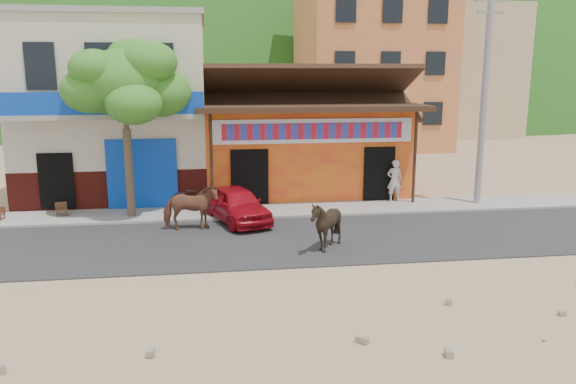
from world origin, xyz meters
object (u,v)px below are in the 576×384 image
object	(u,v)px
tree	(127,129)
red_car	(237,204)
pedestrian	(394,180)
scooter	(198,196)
cafe_chair_left	(61,204)
utility_pole	(484,97)
cow_tan	(191,207)
cow_dark	(326,225)

from	to	relation	value
tree	red_car	size ratio (longest dim) A/B	1.71
pedestrian	scooter	bearing A→B (deg)	3.94
tree	scooter	distance (m)	3.42
pedestrian	cafe_chair_left	size ratio (longest dim) A/B	1.93
cafe_chair_left	pedestrian	bearing A→B (deg)	-14.41
utility_pole	scooter	xyz separation A→B (m)	(-10.52, 0.33, -3.50)
utility_pole	pedestrian	distance (m)	4.48
red_car	scooter	distance (m)	2.02
utility_pole	cow_tan	size ratio (longest dim) A/B	4.59
tree	cafe_chair_left	distance (m)	3.55
scooter	pedestrian	world-z (taller)	pedestrian
utility_pole	cow_tan	bearing A→B (deg)	-169.37
cow_dark	cafe_chair_left	world-z (taller)	cow_dark
utility_pole	pedestrian	bearing A→B (deg)	167.10
cow_dark	cafe_chair_left	xyz separation A→B (m)	(-8.36, 4.82, -0.24)
tree	red_car	bearing A→B (deg)	-15.52
cow_dark	cafe_chair_left	distance (m)	9.65
cow_tan	cow_dark	size ratio (longest dim) A/B	1.18
tree	utility_pole	world-z (taller)	utility_pole
cow_dark	pedestrian	distance (m)	6.57
cow_dark	scooter	xyz separation A→B (m)	(-3.67, 4.99, -0.16)
red_car	scooter	bearing A→B (deg)	111.60
utility_pole	tree	bearing A→B (deg)	-179.10
cow_tan	cafe_chair_left	xyz separation A→B (m)	(-4.51, 2.18, -0.24)
cow_tan	tree	bearing A→B (deg)	47.35
cafe_chair_left	cow_dark	bearing A→B (deg)	-46.92
tree	utility_pole	size ratio (longest dim) A/B	0.75
cow_tan	cow_dark	xyz separation A→B (m)	(3.85, -2.65, 0.00)
utility_pole	red_car	distance (m)	9.91
tree	cow_tan	bearing A→B (deg)	-40.86
cow_tan	pedestrian	size ratio (longest dim) A/B	1.08
cow_dark	cow_tan	bearing A→B (deg)	-134.34
cow_dark	scooter	distance (m)	6.19
cow_tan	scooter	size ratio (longest dim) A/B	0.92
cow_dark	utility_pole	bearing A→B (deg)	114.36
tree	scooter	bearing A→B (deg)	13.05
cow_dark	red_car	size ratio (longest dim) A/B	0.42
cow_tan	red_car	size ratio (longest dim) A/B	0.50
cow_tan	pedestrian	xyz separation A→B (m)	(7.65, 2.71, 0.15)
tree	cafe_chair_left	size ratio (longest dim) A/B	7.19
scooter	utility_pole	bearing A→B (deg)	-81.80
red_car	pedestrian	size ratio (longest dim) A/B	2.17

